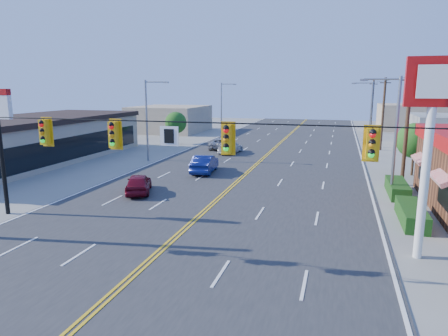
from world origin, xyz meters
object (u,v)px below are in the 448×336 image
(car_magenta, at_px, (139,184))
(car_silver, at_px, (221,144))
(car_blue, at_px, (205,164))
(kfc_pylon, at_px, (431,118))
(car_white, at_px, (230,148))
(signal_span, at_px, (139,149))

(car_magenta, height_order, car_silver, car_magenta)
(car_blue, bearing_deg, kfc_pylon, 129.71)
(kfc_pylon, height_order, car_white, kfc_pylon)
(kfc_pylon, height_order, car_magenta, kfc_pylon)
(signal_span, xyz_separation_m, car_magenta, (-5.66, 10.23, -4.21))
(kfc_pylon, distance_m, car_white, 29.46)
(car_white, bearing_deg, signal_span, 100.91)
(signal_span, distance_m, car_magenta, 12.42)
(car_silver, bearing_deg, car_blue, 96.46)
(car_blue, distance_m, car_silver, 13.60)
(signal_span, bearing_deg, car_white, 98.13)
(kfc_pylon, distance_m, car_magenta, 18.68)
(car_silver, bearing_deg, kfc_pylon, 117.76)
(car_silver, bearing_deg, signal_span, 96.56)
(car_blue, distance_m, car_white, 10.66)
(car_blue, relative_size, car_silver, 0.99)
(car_blue, bearing_deg, signal_span, 94.45)
(car_magenta, distance_m, car_white, 18.49)
(car_magenta, distance_m, car_silver, 21.15)
(kfc_pylon, bearing_deg, car_blue, 136.17)
(signal_span, bearing_deg, kfc_pylon, 19.78)
(signal_span, relative_size, car_silver, 5.23)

